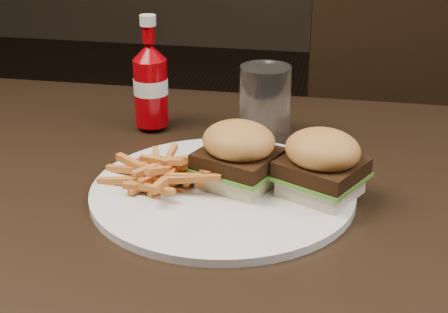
% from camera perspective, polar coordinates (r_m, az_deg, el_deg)
% --- Properties ---
extents(dining_table, '(1.20, 0.80, 0.04)m').
position_cam_1_polar(dining_table, '(0.88, 0.36, -4.26)').
color(dining_table, black).
rests_on(dining_table, ground).
extents(chair_far, '(0.51, 0.51, 0.04)m').
position_cam_1_polar(chair_far, '(1.69, 13.41, -1.92)').
color(chair_far, black).
rests_on(chair_far, ground).
extents(plate, '(0.33, 0.33, 0.01)m').
position_cam_1_polar(plate, '(0.87, -0.13, -2.98)').
color(plate, white).
rests_on(plate, dining_table).
extents(sandwich_half_a, '(0.11, 0.10, 0.02)m').
position_cam_1_polar(sandwich_half_a, '(0.87, 1.20, -1.69)').
color(sandwich_half_a, beige).
rests_on(sandwich_half_a, plate).
extents(sandwich_half_b, '(0.11, 0.11, 0.02)m').
position_cam_1_polar(sandwich_half_b, '(0.86, 8.01, -2.47)').
color(sandwich_half_b, beige).
rests_on(sandwich_half_b, plate).
extents(fries_pile, '(0.13, 0.13, 0.04)m').
position_cam_1_polar(fries_pile, '(0.87, -5.21, -0.98)').
color(fries_pile, orange).
rests_on(fries_pile, plate).
extents(ketchup_bottle, '(0.06, 0.06, 0.10)m').
position_cam_1_polar(ketchup_bottle, '(1.07, -6.08, 5.32)').
color(ketchup_bottle, '#9A0107').
rests_on(ketchup_bottle, dining_table).
extents(tumbler, '(0.09, 0.09, 0.12)m').
position_cam_1_polar(tumbler, '(1.02, 3.42, 4.26)').
color(tumbler, white).
rests_on(tumbler, dining_table).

